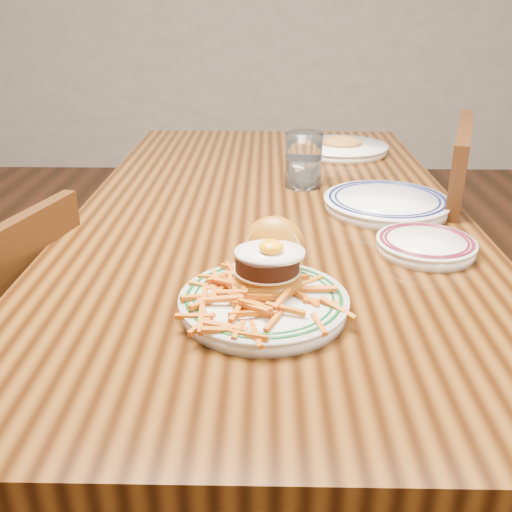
{
  "coord_description": "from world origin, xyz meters",
  "views": [
    {
      "loc": [
        -0.01,
        -1.21,
        1.18
      ],
      "look_at": [
        -0.03,
        -0.45,
        0.84
      ],
      "focal_mm": 40.0,
      "sensor_mm": 36.0,
      "label": 1
    }
  ],
  "objects_px": {
    "chair_right": "(491,297)",
    "table": "(271,243)",
    "main_plate": "(266,287)",
    "side_plate": "(426,244)"
  },
  "relations": [
    {
      "from": "chair_right",
      "to": "table",
      "type": "bearing_deg",
      "value": 26.39
    },
    {
      "from": "chair_right",
      "to": "main_plate",
      "type": "bearing_deg",
      "value": 61.6
    },
    {
      "from": "table",
      "to": "main_plate",
      "type": "height_order",
      "value": "main_plate"
    },
    {
      "from": "table",
      "to": "main_plate",
      "type": "bearing_deg",
      "value": -91.41
    },
    {
      "from": "side_plate",
      "to": "main_plate",
      "type": "bearing_deg",
      "value": -122.55
    },
    {
      "from": "table",
      "to": "side_plate",
      "type": "height_order",
      "value": "side_plate"
    },
    {
      "from": "side_plate",
      "to": "table",
      "type": "bearing_deg",
      "value": 161.39
    },
    {
      "from": "chair_right",
      "to": "side_plate",
      "type": "distance_m",
      "value": 0.5
    },
    {
      "from": "table",
      "to": "side_plate",
      "type": "xyz_separation_m",
      "value": [
        0.28,
        -0.24,
        0.1
      ]
    },
    {
      "from": "table",
      "to": "chair_right",
      "type": "bearing_deg",
      "value": 7.35
    }
  ]
}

